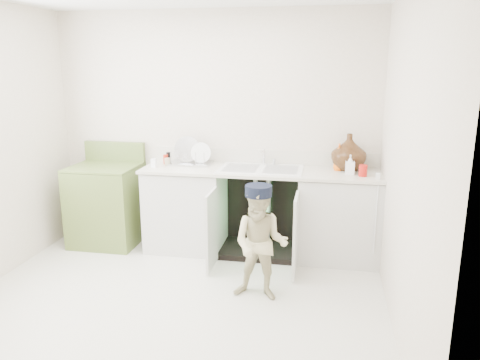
# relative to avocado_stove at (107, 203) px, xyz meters

# --- Properties ---
(ground) EXTENTS (3.50, 3.50, 0.00)m
(ground) POSITION_rel_avocado_stove_xyz_m (1.16, -1.18, -0.45)
(ground) COLOR #BEB7A6
(ground) RESTS_ON ground
(room_shell) EXTENTS (6.00, 5.50, 1.26)m
(room_shell) POSITION_rel_avocado_stove_xyz_m (1.16, -1.18, 0.80)
(room_shell) COLOR beige
(room_shell) RESTS_ON ground
(counter_run) EXTENTS (2.44, 1.02, 1.27)m
(counter_run) POSITION_rel_avocado_stove_xyz_m (1.75, 0.03, 0.03)
(counter_run) COLOR silver
(counter_run) RESTS_ON ground
(avocado_stove) EXTENTS (0.70, 0.65, 1.09)m
(avocado_stove) POSITION_rel_avocado_stove_xyz_m (0.00, 0.00, 0.00)
(avocado_stove) COLOR olive
(avocado_stove) RESTS_ON ground
(repair_worker) EXTENTS (0.50, 0.86, 0.99)m
(repair_worker) POSITION_rel_avocado_stove_xyz_m (1.85, -0.97, 0.05)
(repair_worker) COLOR beige
(repair_worker) RESTS_ON ground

